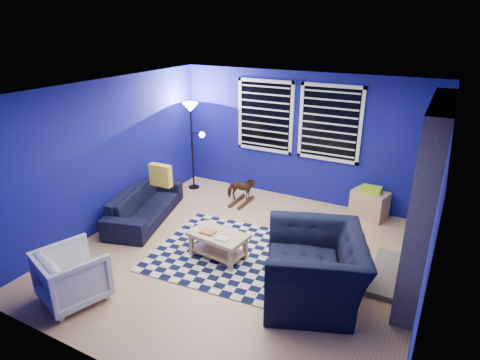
# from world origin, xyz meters

# --- Properties ---
(floor) EXTENTS (5.00, 5.00, 0.00)m
(floor) POSITION_xyz_m (0.00, 0.00, 0.00)
(floor) COLOR tan
(floor) RESTS_ON ground
(ceiling) EXTENTS (5.00, 5.00, 0.00)m
(ceiling) POSITION_xyz_m (0.00, 0.00, 2.50)
(ceiling) COLOR white
(ceiling) RESTS_ON wall_back
(wall_back) EXTENTS (5.00, 0.00, 5.00)m
(wall_back) POSITION_xyz_m (0.00, 2.50, 1.25)
(wall_back) COLOR navy
(wall_back) RESTS_ON floor
(wall_left) EXTENTS (0.00, 5.00, 5.00)m
(wall_left) POSITION_xyz_m (-2.50, 0.00, 1.25)
(wall_left) COLOR navy
(wall_left) RESTS_ON floor
(wall_right) EXTENTS (0.00, 5.00, 5.00)m
(wall_right) POSITION_xyz_m (2.50, 0.00, 1.25)
(wall_right) COLOR navy
(wall_right) RESTS_ON floor
(fireplace) EXTENTS (0.65, 2.00, 2.50)m
(fireplace) POSITION_xyz_m (2.36, 0.50, 1.20)
(fireplace) COLOR gray
(fireplace) RESTS_ON floor
(window_left) EXTENTS (1.17, 0.06, 1.42)m
(window_left) POSITION_xyz_m (-0.75, 2.46, 1.60)
(window_left) COLOR black
(window_left) RESTS_ON wall_back
(window_right) EXTENTS (1.17, 0.06, 1.42)m
(window_right) POSITION_xyz_m (0.55, 2.46, 1.60)
(window_right) COLOR black
(window_right) RESTS_ON wall_back
(tv) EXTENTS (0.07, 1.00, 0.58)m
(tv) POSITION_xyz_m (2.45, 2.00, 1.40)
(tv) COLOR black
(tv) RESTS_ON wall_right
(rug) EXTENTS (2.64, 2.18, 0.02)m
(rug) POSITION_xyz_m (-0.04, -0.01, 0.01)
(rug) COLOR black
(rug) RESTS_ON floor
(sofa) EXTENTS (2.06, 1.26, 0.56)m
(sofa) POSITION_xyz_m (-2.10, 0.30, 0.28)
(sofa) COLOR black
(sofa) RESTS_ON floor
(armchair_big) EXTENTS (1.71, 1.61, 0.89)m
(armchair_big) POSITION_xyz_m (1.28, -0.43, 0.45)
(armchair_big) COLOR black
(armchair_big) RESTS_ON floor
(armchair_bent) EXTENTS (0.96, 0.97, 0.70)m
(armchair_bent) POSITION_xyz_m (-1.42, -1.88, 0.35)
(armchair_bent) COLOR gray
(armchair_bent) RESTS_ON floor
(rocking_horse) EXTENTS (0.46, 0.60, 0.46)m
(rocking_horse) POSITION_xyz_m (-0.88, 1.70, 0.30)
(rocking_horse) COLOR #412714
(rocking_horse) RESTS_ON floor
(coffee_table) EXTENTS (0.91, 0.59, 0.43)m
(coffee_table) POSITION_xyz_m (-0.28, -0.19, 0.30)
(coffee_table) COLOR tan
(coffee_table) RESTS_ON rug
(cabinet) EXTENTS (0.69, 0.55, 0.59)m
(cabinet) POSITION_xyz_m (1.46, 2.25, 0.26)
(cabinet) COLOR tan
(cabinet) RESTS_ON floor
(floor_lamp) EXTENTS (0.50, 0.31, 1.82)m
(floor_lamp) POSITION_xyz_m (-2.13, 1.93, 1.49)
(floor_lamp) COLOR black
(floor_lamp) RESTS_ON floor
(throw_pillow) EXTENTS (0.43, 0.14, 0.40)m
(throw_pillow) POSITION_xyz_m (-1.95, 0.62, 0.77)
(throw_pillow) COLOR yellow
(throw_pillow) RESTS_ON sofa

